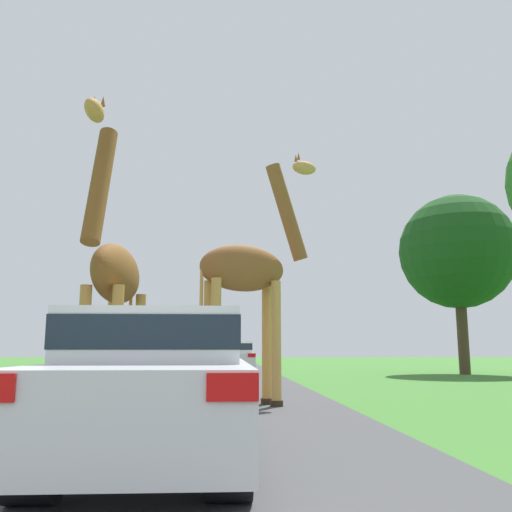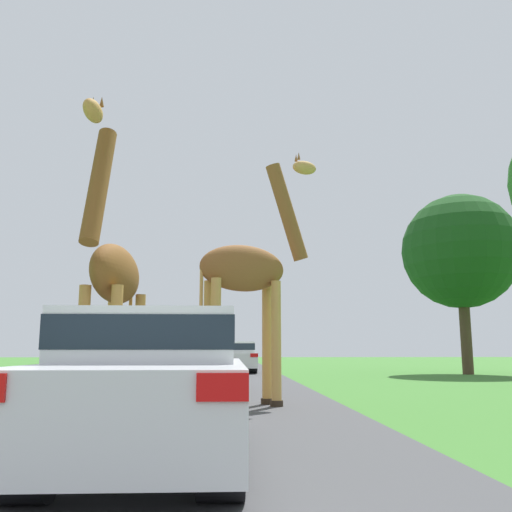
# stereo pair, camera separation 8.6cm
# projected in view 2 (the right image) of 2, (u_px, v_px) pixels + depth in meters

# --- Properties ---
(road) EXTENTS (6.68, 120.00, 0.00)m
(road) POSITION_uv_depth(u_px,v_px,m) (211.00, 370.00, 29.15)
(road) COLOR #424244
(road) RESTS_ON ground
(giraffe_near_road) EXTENTS (2.61, 1.24, 5.34)m
(giraffe_near_road) POSITION_uv_depth(u_px,v_px,m) (250.00, 277.00, 10.98)
(giraffe_near_road) COLOR tan
(giraffe_near_road) RESTS_ON ground
(giraffe_companion) EXTENTS (0.85, 2.87, 4.87)m
(giraffe_companion) POSITION_uv_depth(u_px,v_px,m) (113.00, 277.00, 8.94)
(giraffe_companion) COLOR #B77F3D
(giraffe_companion) RESTS_ON ground
(car_lead_maroon) EXTENTS (1.74, 4.34, 1.45)m
(car_lead_maroon) POSITION_uv_depth(u_px,v_px,m) (153.00, 382.00, 5.32)
(car_lead_maroon) COLOR silver
(car_lead_maroon) RESTS_ON ground
(car_queue_right) EXTENTS (1.74, 4.12, 1.38)m
(car_queue_right) POSITION_uv_depth(u_px,v_px,m) (148.00, 358.00, 22.50)
(car_queue_right) COLOR black
(car_queue_right) RESTS_ON ground
(car_queue_left) EXTENTS (1.95, 4.50, 1.46)m
(car_queue_left) POSITION_uv_depth(u_px,v_px,m) (236.00, 356.00, 26.44)
(car_queue_left) COLOR silver
(car_queue_left) RESTS_ON ground
(car_far_ahead) EXTENTS (1.73, 4.81, 1.36)m
(car_far_ahead) POSITION_uv_depth(u_px,v_px,m) (172.00, 364.00, 14.06)
(car_far_ahead) COLOR #561914
(car_far_ahead) RESTS_ON ground
(tree_centre_back) EXTENTS (5.31, 5.31, 8.25)m
(tree_centre_back) POSITION_uv_depth(u_px,v_px,m) (460.00, 252.00, 25.13)
(tree_centre_back) COLOR #4C3828
(tree_centre_back) RESTS_ON ground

